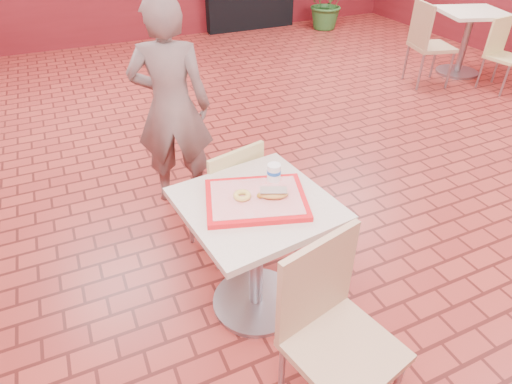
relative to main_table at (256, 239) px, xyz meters
name	(u,v)px	position (x,y,z in m)	size (l,w,h in m)	color
wainscot_band	(360,127)	(1.31, 0.88, -0.01)	(8.00, 10.00, 1.00)	maroon
main_table	(256,239)	(0.00, 0.00, 0.00)	(0.72, 0.72, 0.75)	#C5B29E
chair_main_front	(332,326)	(0.06, -0.65, 0.00)	(0.51, 0.51, 0.92)	tan
chair_main_back	(228,195)	(0.03, 0.49, -0.04)	(0.47, 0.47, 0.83)	#CEC07B
customer	(172,107)	(-0.09, 1.26, 0.26)	(0.56, 0.37, 1.54)	#6E5956
serving_tray	(256,199)	(0.00, 0.00, 0.26)	(0.50, 0.39, 0.03)	red
ring_donut	(242,195)	(-0.07, 0.02, 0.29)	(0.09, 0.09, 0.03)	gold
long_john_donut	(273,194)	(0.07, -0.04, 0.30)	(0.16, 0.13, 0.05)	gold
paper_cup	(274,172)	(0.15, 0.10, 0.32)	(0.07, 0.07, 0.09)	white
second_table	(468,32)	(4.14, 2.49, 0.03)	(0.76, 0.76, 0.80)	beige
chair_second_left	(427,40)	(3.38, 2.40, 0.04)	(0.55, 0.55, 0.98)	tan
chair_second_front	(502,50)	(4.14, 1.93, -0.05)	(0.43, 0.43, 0.82)	#DCCF84
potted_plant	(328,2)	(3.74, 5.21, -0.06)	(0.80, 0.69, 0.89)	#295C24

